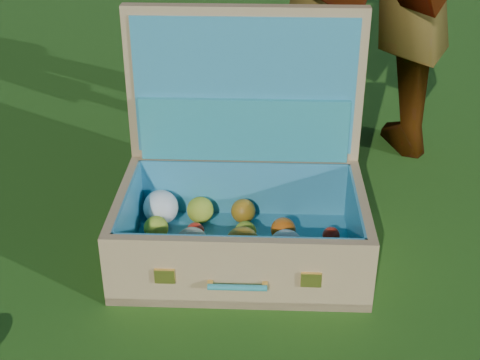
# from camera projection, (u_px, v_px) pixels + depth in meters

# --- Properties ---
(ground) EXTENTS (60.00, 60.00, 0.00)m
(ground) POSITION_uv_depth(u_px,v_px,m) (258.00, 314.00, 1.31)
(ground) COLOR #215114
(ground) RESTS_ON ground
(suitcase) EXTENTS (0.56, 0.43, 0.51)m
(suitcase) POSITION_uv_depth(u_px,v_px,m) (240.00, 187.00, 1.46)
(suitcase) COLOR tan
(suitcase) RESTS_ON ground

